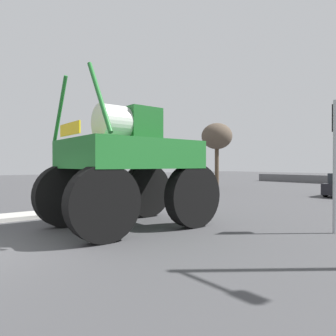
% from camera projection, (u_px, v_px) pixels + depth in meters
% --- Properties ---
extents(ground_plane, '(120.00, 120.00, 0.00)m').
position_uv_depth(ground_plane, '(325.00, 199.00, 18.66)').
color(ground_plane, '#424244').
extents(median_island, '(1.31, 7.72, 0.15)m').
position_uv_depth(median_island, '(63.00, 212.00, 13.02)').
color(median_island, '#B2AFA8').
rests_on(median_island, ground).
extents(oversize_sprayer, '(4.13, 5.34, 4.92)m').
position_uv_depth(oversize_sprayer, '(129.00, 166.00, 10.26)').
color(oversize_sprayer, black).
rests_on(oversize_sprayer, ground).
extents(traffic_signal_near_left, '(0.24, 0.54, 3.71)m').
position_uv_depth(traffic_signal_near_left, '(149.00, 153.00, 17.07)').
color(traffic_signal_near_left, '#A8AAAF').
rests_on(traffic_signal_near_left, ground).
extents(bare_tree_left, '(2.70, 2.70, 5.75)m').
position_uv_depth(bare_tree_left, '(217.00, 137.00, 27.37)').
color(bare_tree_left, '#473828').
rests_on(bare_tree_left, ground).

